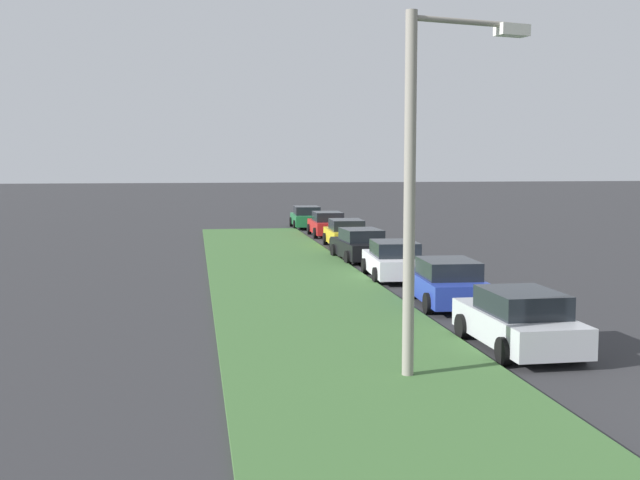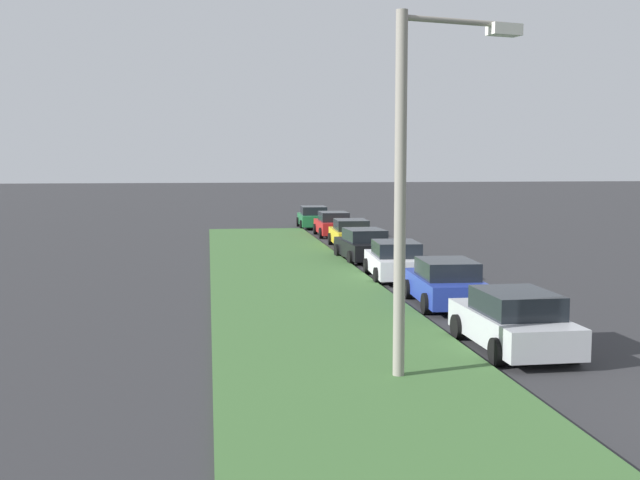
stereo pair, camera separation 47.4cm
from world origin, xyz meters
name	(u,v)px [view 1 (the left image)]	position (x,y,z in m)	size (l,w,h in m)	color
grass_median	(324,322)	(10.00, 7.41, 0.06)	(60.00, 6.00, 0.12)	#3D6633
parked_car_silver	(519,321)	(6.29, 3.29, 0.72)	(4.32, 2.07, 1.47)	#B2B5BA
parked_car_blue	(447,283)	(12.23, 3.15, 0.72)	(4.38, 2.18, 1.47)	#23389E
parked_car_white	(394,261)	(17.96, 3.40, 0.72)	(4.40, 2.21, 1.47)	silver
parked_car_black	(360,245)	(23.52, 3.54, 0.72)	(4.39, 2.19, 1.47)	black
parked_car_yellow	(346,234)	(29.22, 3.12, 0.72)	(4.36, 2.13, 1.47)	gold
parked_car_red	(327,224)	(35.38, 3.08, 0.72)	(4.31, 2.05, 1.47)	red
parked_car_green	(307,217)	(41.28, 3.50, 0.72)	(4.36, 2.13, 1.47)	#1E6B38
streetlight	(425,168)	(4.23, 6.26, 4.39)	(0.95, 2.83, 7.50)	gray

